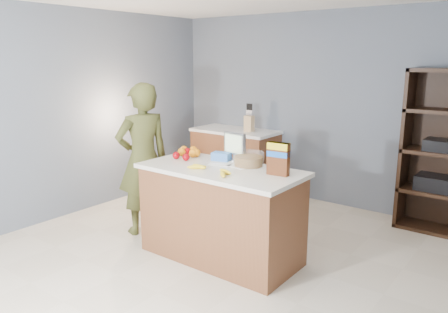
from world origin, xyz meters
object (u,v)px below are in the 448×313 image
Objects in this scene: counter_peninsula at (221,217)px; person at (143,159)px; cereal_box at (278,156)px; shelving_unit at (447,155)px; tv at (235,145)px.

person is at bearing 179.36° from counter_peninsula.
person is 5.70× the size of cereal_box.
shelving_unit is 6.38× the size of tv.
tv is at bearing 103.49° from counter_peninsula.
shelving_unit is at bearing 63.06° from cereal_box.
counter_peninsula is 0.87× the size of shelving_unit.
counter_peninsula is at bearing -170.05° from cereal_box.
shelving_unit is (1.55, 2.05, 0.45)m from counter_peninsula.
shelving_unit is 2.20m from cereal_box.
person is 5.87× the size of tv.
shelving_unit is 3.33m from person.
cereal_box is at bearing -116.94° from shelving_unit.
person reaches higher than counter_peninsula.
counter_peninsula is at bearing -76.51° from tv.
counter_peninsula is at bearing 108.21° from person.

